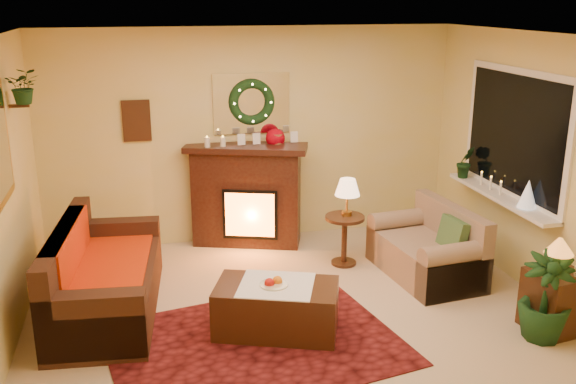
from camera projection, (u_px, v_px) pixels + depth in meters
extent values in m
plane|color=beige|center=(297.00, 318.00, 6.07)|extent=(5.00, 5.00, 0.00)
plane|color=white|center=(298.00, 37.00, 5.31)|extent=(5.00, 5.00, 0.00)
plane|color=#EFD88C|center=(252.00, 136.00, 7.79)|extent=(5.00, 5.00, 0.00)
plane|color=#EFD88C|center=(395.00, 297.00, 3.60)|extent=(5.00, 5.00, 0.00)
plane|color=#EFD88C|center=(545.00, 170.00, 6.25)|extent=(4.50, 4.50, 0.00)
cube|color=#550309|center=(255.00, 344.00, 5.61)|extent=(2.75, 2.26, 0.01)
cube|color=brown|center=(107.00, 270.00, 6.10)|extent=(1.09, 2.09, 0.86)
cube|color=red|center=(103.00, 260.00, 6.26)|extent=(0.86, 1.40, 0.02)
cube|color=black|center=(247.00, 201.00, 7.78)|extent=(1.34, 0.80, 1.17)
sphere|color=#A0000F|center=(275.00, 138.00, 7.66)|extent=(0.23, 0.23, 0.23)
cylinder|color=beige|center=(207.00, 146.00, 7.46)|extent=(0.07, 0.07, 0.20)
cylinder|color=#FEEFC8|center=(223.00, 145.00, 7.49)|extent=(0.06, 0.06, 0.19)
cube|color=white|center=(251.00, 103.00, 7.65)|extent=(0.92, 0.02, 0.72)
torus|color=#194719|center=(252.00, 102.00, 7.61)|extent=(0.55, 0.11, 0.55)
cube|color=#381E11|center=(137.00, 121.00, 7.39)|extent=(0.32, 0.03, 0.48)
imported|color=#194719|center=(26.00, 103.00, 5.95)|extent=(0.33, 0.28, 0.36)
cube|color=#837457|center=(426.00, 239.00, 6.90)|extent=(0.90, 1.40, 0.77)
cube|color=white|center=(515.00, 134.00, 6.68)|extent=(0.03, 1.86, 1.36)
cube|color=black|center=(514.00, 134.00, 6.68)|extent=(0.02, 1.70, 1.22)
cube|color=white|center=(500.00, 197.00, 6.86)|extent=(0.22, 1.86, 0.04)
cone|color=white|center=(528.00, 193.00, 6.39)|extent=(0.19, 0.19, 0.28)
imported|color=#265F20|center=(466.00, 161.00, 7.46)|extent=(0.27, 0.21, 0.49)
cylinder|color=#311D13|center=(344.00, 237.00, 7.22)|extent=(0.49, 0.49, 0.58)
cone|color=#FFC893|center=(347.00, 189.00, 7.08)|extent=(0.28, 0.28, 0.43)
cube|color=black|center=(555.00, 302.00, 5.80)|extent=(0.52, 0.52, 0.56)
cone|color=orange|center=(559.00, 254.00, 5.65)|extent=(0.26, 0.26, 0.37)
cube|color=#39220C|center=(277.00, 311.00, 5.77)|extent=(1.23, 0.94, 0.46)
cylinder|color=beige|center=(274.00, 287.00, 5.69)|extent=(0.25, 0.25, 0.06)
imported|color=#2D6424|center=(546.00, 292.00, 5.59)|extent=(1.78, 1.78, 2.40)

